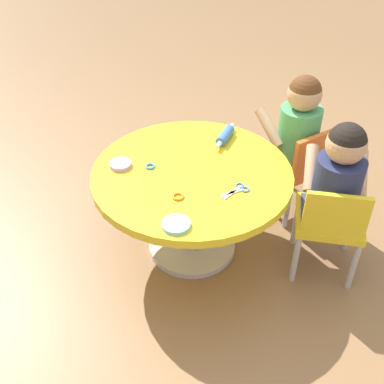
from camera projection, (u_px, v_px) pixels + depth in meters
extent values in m
plane|color=olive|center=(192.00, 247.00, 2.46)|extent=(10.00, 10.00, 0.00)
cylinder|color=silver|center=(192.00, 245.00, 2.45)|extent=(0.44, 0.44, 0.03)
cylinder|color=silver|center=(192.00, 215.00, 2.32)|extent=(0.12, 0.12, 0.44)
cylinder|color=yellow|center=(192.00, 175.00, 2.18)|extent=(0.92, 0.92, 0.04)
cylinder|color=#B7B7BC|center=(349.00, 228.00, 2.36)|extent=(0.03, 0.03, 0.28)
cylinder|color=#B7B7BC|center=(296.00, 222.00, 2.40)|extent=(0.03, 0.03, 0.28)
cylinder|color=#B7B7BC|center=(353.00, 266.00, 2.16)|extent=(0.03, 0.03, 0.28)
cylinder|color=#B7B7BC|center=(295.00, 259.00, 2.20)|extent=(0.03, 0.03, 0.28)
cube|color=yellow|center=(329.00, 218.00, 2.18)|extent=(0.40, 0.40, 0.04)
cube|color=yellow|center=(336.00, 216.00, 2.00)|extent=(0.14, 0.25, 0.22)
cube|color=#3F4772|center=(329.00, 218.00, 2.18)|extent=(0.36, 0.35, 0.04)
cylinder|color=navy|center=(336.00, 188.00, 2.08)|extent=(0.21, 0.21, 0.30)
sphere|color=tan|center=(346.00, 144.00, 1.94)|extent=(0.17, 0.17, 0.17)
sphere|color=black|center=(347.00, 142.00, 1.93)|extent=(0.16, 0.16, 0.16)
cylinder|color=tan|center=(361.00, 173.00, 2.13)|extent=(0.22, 0.14, 0.17)
cylinder|color=tan|center=(311.00, 168.00, 2.16)|extent=(0.22, 0.14, 0.17)
cylinder|color=#B7B7BC|center=(292.00, 167.00, 2.78)|extent=(0.03, 0.03, 0.28)
cylinder|color=#B7B7BC|center=(257.00, 181.00, 2.67)|extent=(0.03, 0.03, 0.28)
cylinder|color=#B7B7BC|center=(324.00, 190.00, 2.61)|extent=(0.03, 0.03, 0.28)
cylinder|color=#B7B7BC|center=(288.00, 206.00, 2.50)|extent=(0.03, 0.03, 0.28)
cube|color=orange|center=(294.00, 162.00, 2.54)|extent=(0.38, 0.38, 0.04)
cube|color=orange|center=(315.00, 154.00, 2.37)|extent=(0.10, 0.27, 0.22)
cube|color=#3F4772|center=(294.00, 162.00, 2.54)|extent=(0.34, 0.33, 0.04)
cylinder|color=#4CA566|center=(298.00, 135.00, 2.44)|extent=(0.21, 0.21, 0.30)
sphere|color=tan|center=(305.00, 94.00, 2.30)|extent=(0.17, 0.17, 0.17)
sphere|color=#593319|center=(305.00, 92.00, 2.29)|extent=(0.16, 0.16, 0.16)
cylinder|color=tan|center=(302.00, 117.00, 2.53)|extent=(0.22, 0.12, 0.17)
cylinder|color=tan|center=(269.00, 128.00, 2.44)|extent=(0.22, 0.12, 0.17)
cylinder|color=#3F72CC|center=(225.00, 136.00, 2.36)|extent=(0.14, 0.13, 0.05)
cylinder|color=white|center=(219.00, 145.00, 2.29)|extent=(0.05, 0.04, 0.02)
cylinder|color=white|center=(231.00, 127.00, 2.43)|extent=(0.05, 0.04, 0.02)
cube|color=silver|center=(232.00, 193.00, 2.03)|extent=(0.07, 0.10, 0.01)
cube|color=silver|center=(232.00, 193.00, 2.03)|extent=(0.03, 0.11, 0.01)
torus|color=#3F72CC|center=(240.00, 186.00, 2.07)|extent=(0.05, 0.05, 0.01)
torus|color=#3F72CC|center=(245.00, 190.00, 2.05)|extent=(0.05, 0.05, 0.01)
cylinder|color=#8CCCF2|center=(176.00, 224.00, 1.87)|extent=(0.12, 0.12, 0.02)
cylinder|color=#CC99E5|center=(120.00, 164.00, 2.19)|extent=(0.10, 0.10, 0.02)
torus|color=orange|center=(178.00, 197.00, 2.01)|extent=(0.05, 0.05, 0.01)
torus|color=#3F99D8|center=(150.00, 166.00, 2.19)|extent=(0.05, 0.05, 0.01)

